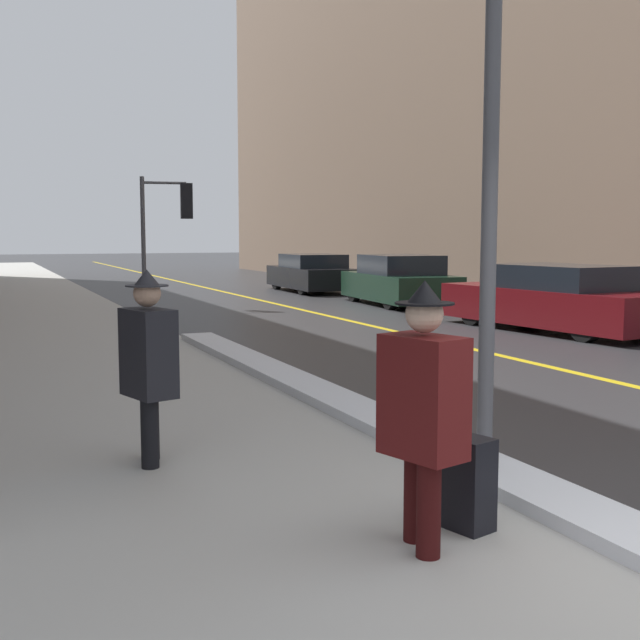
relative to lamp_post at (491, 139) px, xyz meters
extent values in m
cube|color=#B2AFA8|center=(-2.16, 12.91, -2.55)|extent=(4.00, 80.00, 0.01)
cube|color=gold|center=(3.84, 12.91, -2.56)|extent=(0.16, 80.00, 0.00)
cube|color=white|center=(0.00, 3.02, -2.50)|extent=(0.54, 11.74, 0.11)
cylinder|color=#515156|center=(0.00, 0.00, -0.57)|extent=(0.12, 0.12, 3.97)
cylinder|color=#515156|center=(0.33, 15.43, -0.90)|extent=(0.11, 0.11, 3.32)
cylinder|color=#515156|center=(0.87, 15.35, 0.61)|extent=(1.10, 0.23, 0.07)
cube|color=black|center=(1.41, 15.27, 0.16)|extent=(0.33, 0.24, 0.90)
sphere|color=red|center=(1.43, 15.39, 0.45)|extent=(0.19, 0.19, 0.19)
sphere|color=orange|center=(1.43, 15.39, 0.16)|extent=(0.19, 0.19, 0.19)
sphere|color=green|center=(1.43, 15.39, -0.13)|extent=(0.19, 0.19, 0.19)
cylinder|color=#340C0C|center=(-1.16, -0.97, -2.15)|extent=(0.14, 0.14, 0.81)
cylinder|color=#340C0C|center=(-1.21, -1.21, -2.15)|extent=(0.14, 0.14, 0.81)
cube|color=#561414|center=(-1.19, -1.09, -1.64)|extent=(0.41, 0.55, 0.71)
sphere|color=beige|center=(-1.19, -1.09, -1.16)|extent=(0.22, 0.22, 0.22)
cylinder|color=black|center=(-1.19, -1.09, -1.09)|extent=(0.34, 0.34, 0.01)
cone|color=black|center=(-1.19, -1.09, -1.03)|extent=(0.21, 0.21, 0.13)
cylinder|color=black|center=(-2.28, 1.44, -2.16)|extent=(0.14, 0.14, 0.81)
cylinder|color=black|center=(-2.33, 1.19, -2.16)|extent=(0.14, 0.14, 0.81)
cube|color=black|center=(-2.31, 1.32, -1.64)|extent=(0.41, 0.55, 0.70)
sphere|color=tan|center=(-2.31, 1.32, -1.16)|extent=(0.22, 0.22, 0.22)
cylinder|color=#28282D|center=(-2.31, 1.32, -1.10)|extent=(0.34, 0.34, 0.01)
cone|color=#28282D|center=(-2.31, 1.32, -1.04)|extent=(0.21, 0.21, 0.13)
cube|color=#600F14|center=(6.75, 7.44, -2.08)|extent=(2.27, 4.99, 0.69)
cube|color=black|center=(6.76, 7.32, -1.50)|extent=(1.89, 2.67, 0.46)
cylinder|color=black|center=(5.84, 8.86, -2.25)|extent=(0.29, 0.63, 0.61)
cylinder|color=black|center=(7.34, 9.01, -2.25)|extent=(0.29, 0.63, 0.61)
cylinder|color=black|center=(6.15, 5.88, -2.25)|extent=(0.29, 0.63, 0.61)
cube|color=black|center=(6.80, 13.82, -2.08)|extent=(2.18, 4.30, 0.69)
cube|color=black|center=(6.79, 13.72, -1.48)|extent=(1.86, 2.30, 0.51)
cylinder|color=black|center=(6.12, 15.17, -2.25)|extent=(0.24, 0.64, 0.63)
cylinder|color=black|center=(7.71, 15.03, -2.25)|extent=(0.24, 0.64, 0.63)
cylinder|color=black|center=(5.89, 12.61, -2.25)|extent=(0.24, 0.64, 0.63)
cylinder|color=black|center=(7.48, 12.47, -2.25)|extent=(0.24, 0.64, 0.63)
cube|color=black|center=(6.56, 19.38, -2.09)|extent=(1.98, 4.43, 0.66)
cube|color=black|center=(6.55, 19.27, -1.54)|extent=(1.75, 2.33, 0.43)
cylinder|color=black|center=(5.83, 20.76, -2.24)|extent=(0.21, 0.65, 0.65)
cylinder|color=black|center=(7.40, 20.69, -2.24)|extent=(0.21, 0.65, 0.65)
cylinder|color=black|center=(5.72, 18.06, -2.24)|extent=(0.21, 0.65, 0.65)
cylinder|color=black|center=(7.28, 17.99, -2.24)|extent=(0.21, 0.65, 0.65)
cube|color=black|center=(-0.77, -0.89, -2.26)|extent=(0.31, 0.41, 0.60)
cylinder|color=#4C4C51|center=(-0.77, -0.89, -1.78)|extent=(0.02, 0.02, 0.35)
camera|label=1|loc=(-3.52, -5.05, -0.71)|focal=45.00mm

